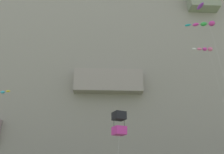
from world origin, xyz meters
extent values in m
cube|color=gray|center=(0.00, 59.99, 42.42)|extent=(180.00, 23.78, 84.84)
cube|color=gray|center=(0.00, 47.21, 26.47)|extent=(17.41, 3.69, 5.96)
ellipsoid|color=#38B2D1|center=(-18.89, 30.90, 17.53)|extent=(1.02, 0.73, 0.54)
ellipsoid|color=yellow|center=(-17.86, 30.57, 17.61)|extent=(0.97, 0.60, 0.41)
ellipsoid|color=#CC3399|center=(14.88, 20.31, 25.34)|extent=(1.20, 1.05, 0.88)
ellipsoid|color=green|center=(13.78, 20.64, 25.44)|extent=(1.15, 0.91, 0.73)
ellipsoid|color=#CC3399|center=(12.68, 20.97, 25.54)|extent=(1.09, 0.76, 0.59)
ellipsoid|color=teal|center=(11.57, 21.29, 25.64)|extent=(1.04, 0.62, 0.44)
cube|color=black|center=(0.02, 12.96, 9.08)|extent=(1.39, 1.39, 0.74)
cube|color=#CC3399|center=(0.02, 12.96, 7.73)|extent=(1.39, 1.39, 0.74)
cylinder|color=black|center=(0.50, 12.96, 8.40)|extent=(0.04, 0.04, 1.99)
cylinder|color=black|center=(-0.45, 12.96, 8.40)|extent=(0.04, 0.04, 1.99)
ellipsoid|color=pink|center=(23.54, 38.08, 31.45)|extent=(1.23, 1.09, 1.06)
ellipsoid|color=#CC3399|center=(22.21, 37.97, 31.38)|extent=(1.21, 0.91, 0.88)
ellipsoid|color=pink|center=(20.88, 37.86, 31.31)|extent=(1.18, 0.72, 0.69)
ellipsoid|color=white|center=(19.55, 37.76, 31.23)|extent=(1.16, 0.54, 0.51)
ellipsoid|color=purple|center=(10.63, 14.74, 23.74)|extent=(0.64, 1.49, 0.57)
camera|label=1|loc=(-1.57, -7.95, 3.89)|focal=37.16mm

